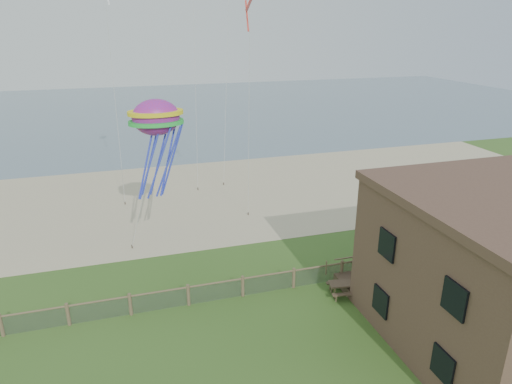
# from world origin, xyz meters

# --- Properties ---
(ground) EXTENTS (160.00, 160.00, 0.00)m
(ground) POSITION_xyz_m (0.00, 0.00, 0.00)
(ground) COLOR #355A1F
(ground) RESTS_ON ground
(sand_beach) EXTENTS (72.00, 20.00, 0.02)m
(sand_beach) POSITION_xyz_m (0.00, 22.00, 0.00)
(sand_beach) COLOR #BFAF8A
(sand_beach) RESTS_ON ground
(ocean) EXTENTS (160.00, 68.00, 0.02)m
(ocean) POSITION_xyz_m (0.00, 66.00, 0.00)
(ocean) COLOR slate
(ocean) RESTS_ON ground
(chainlink_fence) EXTENTS (36.20, 0.20, 1.25)m
(chainlink_fence) POSITION_xyz_m (0.00, 6.00, 0.55)
(chainlink_fence) COLOR brown
(chainlink_fence) RESTS_ON ground
(motel_deck) EXTENTS (15.00, 2.00, 0.50)m
(motel_deck) POSITION_xyz_m (13.00, 5.00, 0.25)
(motel_deck) COLOR brown
(motel_deck) RESTS_ON ground
(picnic_table) EXTENTS (2.20, 1.80, 0.83)m
(picnic_table) POSITION_xyz_m (5.57, 4.49, 0.42)
(picnic_table) COLOR brown
(picnic_table) RESTS_ON ground
(octopus_kite) EXTENTS (3.22, 2.39, 6.31)m
(octopus_kite) POSITION_xyz_m (-3.64, 10.65, 7.69)
(octopus_kite) COLOR red
(kite_red) EXTENTS (1.64, 1.45, 1.85)m
(kite_red) POSITION_xyz_m (2.43, 12.86, 14.97)
(kite_red) COLOR red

